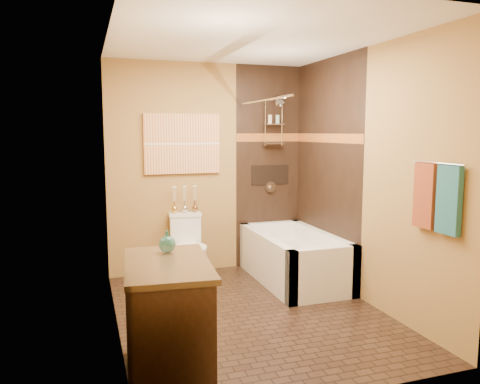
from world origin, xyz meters
name	(u,v)px	position (x,y,z in m)	size (l,w,h in m)	color
floor	(250,313)	(0.00, 0.00, 0.00)	(3.00, 3.00, 0.00)	black
wall_left	(114,185)	(-1.20, 0.00, 1.25)	(0.02, 3.00, 2.50)	olive
wall_right	(364,177)	(1.20, 0.00, 1.25)	(0.02, 3.00, 2.50)	olive
wall_back	(208,168)	(0.00, 1.50, 1.25)	(2.40, 0.02, 2.50)	olive
wall_front	(334,205)	(0.00, -1.50, 1.25)	(2.40, 0.02, 2.50)	olive
ceiling	(251,38)	(0.00, 0.00, 2.50)	(3.00, 3.00, 0.00)	silver
alcove_tile_back	(268,167)	(0.78, 1.49, 1.25)	(0.85, 0.01, 2.50)	black
alcove_tile_right	(326,171)	(1.19, 0.75, 1.25)	(0.01, 1.50, 2.50)	black
mosaic_band_back	(269,137)	(0.78, 1.48, 1.62)	(0.85, 0.01, 0.10)	brown
mosaic_band_right	(326,138)	(1.18, 0.75, 1.62)	(0.01, 1.50, 0.10)	brown
alcove_niche	(270,175)	(0.80, 1.48, 1.15)	(0.50, 0.01, 0.25)	black
shower_fixtures	(274,134)	(0.80, 1.38, 1.67)	(0.24, 0.33, 1.16)	silver
curtain_rod	(262,101)	(0.40, 0.75, 2.02)	(0.03, 0.03, 1.55)	silver
towel_bar	(437,163)	(1.15, -1.05, 1.45)	(0.02, 0.02, 0.55)	silver
towel_teal	(449,200)	(1.16, -1.18, 1.18)	(0.05, 0.22, 0.52)	#1E5065
towel_rust	(425,196)	(1.16, -0.92, 1.18)	(0.05, 0.22, 0.52)	maroon
sunset_painting	(182,144)	(-0.32, 1.48, 1.55)	(0.90, 0.04, 0.70)	orange
vanity_mirror	(123,162)	(-1.19, -0.90, 1.50)	(0.01, 1.00, 0.90)	white
bathtub	(294,262)	(0.80, 0.75, 0.22)	(0.80, 1.50, 0.55)	white
toilet	(188,246)	(-0.32, 1.22, 0.38)	(0.39, 0.57, 0.74)	white
vanity	(167,319)	(-0.92, -0.90, 0.41)	(0.64, 0.97, 0.82)	black
teal_bottle	(167,242)	(-0.87, -0.65, 0.90)	(0.12, 0.12, 0.20)	#246D61
bud_vases	(185,199)	(-0.32, 1.39, 0.91)	(0.31, 0.07, 0.31)	gold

